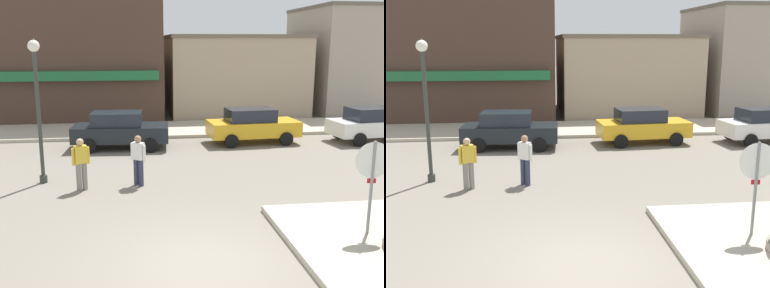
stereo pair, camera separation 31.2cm
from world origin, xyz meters
TOP-DOWN VIEW (x-y plane):
  - ground_plane at (0.00, 0.00)m, footprint 160.00×160.00m
  - kerb_far at (0.00, 14.36)m, footprint 80.00×4.00m
  - stop_sign at (3.92, 0.74)m, footprint 0.82×0.11m
  - lamp_post at (-4.24, 6.13)m, footprint 0.36×0.36m
  - parked_car_nearest at (-1.87, 10.70)m, footprint 4.12×2.11m
  - parked_car_second at (3.97, 11.01)m, footprint 4.10×2.06m
  - parked_car_third at (9.52, 10.59)m, footprint 4.14×2.16m
  - pedestrian_crossing_near at (-2.92, 5.20)m, footprint 0.54×0.34m
  - pedestrian_crossing_far at (-1.20, 5.42)m, footprint 0.50×0.40m
  - building_corner_shop at (-5.44, 21.11)m, footprint 12.10×10.03m
  - building_storefront_left_near at (5.04, 20.38)m, footprint 8.34×7.57m
  - building_storefront_left_mid at (12.48, 20.36)m, footprint 5.18×7.68m

SIDE VIEW (x-z plane):
  - ground_plane at x=0.00m, z-range 0.00..0.00m
  - kerb_far at x=0.00m, z-range 0.00..0.15m
  - parked_car_nearest at x=-1.87m, z-range 0.03..1.59m
  - parked_car_second at x=3.97m, z-range 0.03..1.59m
  - parked_car_third at x=9.52m, z-range 0.03..1.59m
  - pedestrian_crossing_near at x=-2.92m, z-range 0.06..1.67m
  - pedestrian_crossing_far at x=-1.20m, z-range 0.06..1.67m
  - stop_sign at x=3.92m, z-range 0.37..2.67m
  - building_storefront_left_near at x=5.04m, z-range 0.00..4.88m
  - lamp_post at x=-4.24m, z-range 0.69..5.23m
  - building_storefront_left_mid at x=12.48m, z-range 0.00..6.68m
  - building_corner_shop at x=-5.44m, z-range 0.00..8.63m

